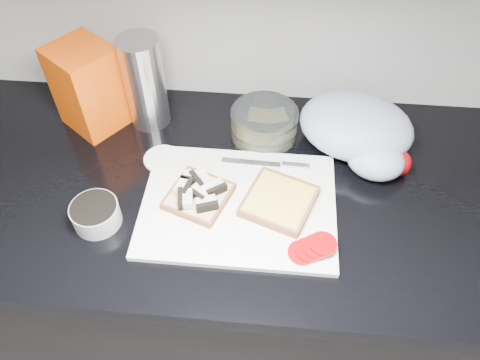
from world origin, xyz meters
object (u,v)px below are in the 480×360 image
(glass_bowl, at_px, (264,123))
(bread_bag, at_px, (88,87))
(steel_canister, at_px, (145,83))
(cutting_board, at_px, (239,205))

(glass_bowl, xyz_separation_m, bread_bag, (-0.41, 0.01, 0.07))
(steel_canister, bearing_deg, bread_bag, -173.06)
(glass_bowl, bearing_deg, bread_bag, 179.09)
(cutting_board, xyz_separation_m, bread_bag, (-0.37, 0.23, 0.10))
(cutting_board, relative_size, glass_bowl, 2.54)
(bread_bag, distance_m, steel_canister, 0.13)
(cutting_board, xyz_separation_m, steel_canister, (-0.24, 0.25, 0.11))
(steel_canister, bearing_deg, glass_bowl, -4.59)
(glass_bowl, relative_size, bread_bag, 0.77)
(glass_bowl, relative_size, steel_canister, 0.70)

